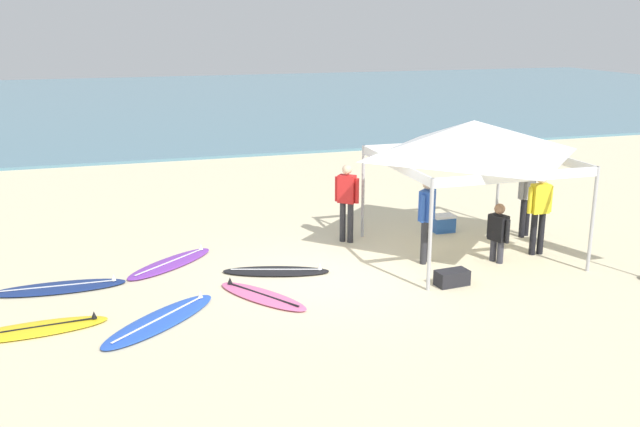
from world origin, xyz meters
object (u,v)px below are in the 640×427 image
(person_black, at_px, (498,230))
(gear_bag_near_tent, at_px, (452,278))
(surfboard_black, at_px, (277,271))
(surfboard_blue, at_px, (161,320))
(canopy_tent, at_px, (473,138))
(surfboard_yellow, at_px, (32,330))
(surfboard_navy, at_px, (59,288))
(person_grey, at_px, (527,193))
(person_yellow, at_px, (539,208))
(cooler_box, at_px, (443,223))
(surfboard_pink, at_px, (262,296))
(surfboard_purple, at_px, (171,263))
(person_red, at_px, (347,198))
(person_blue, at_px, (427,215))

(person_black, bearing_deg, gear_bag_near_tent, -148.39)
(surfboard_black, height_order, person_black, person_black)
(surfboard_blue, bearing_deg, canopy_tent, 14.81)
(surfboard_blue, distance_m, surfboard_yellow, 1.95)
(surfboard_yellow, height_order, gear_bag_near_tent, gear_bag_near_tent)
(surfboard_black, xyz_separation_m, gear_bag_near_tent, (2.90, -1.56, 0.10))
(canopy_tent, relative_size, gear_bag_near_tent, 5.80)
(surfboard_blue, xyz_separation_m, surfboard_navy, (-1.63, 1.97, 0.00))
(person_grey, xyz_separation_m, person_yellow, (-0.45, -1.16, 0.00))
(surfboard_navy, bearing_deg, surfboard_blue, -50.46)
(person_grey, bearing_deg, gear_bag_near_tent, -142.69)
(gear_bag_near_tent, bearing_deg, surfboard_yellow, 179.08)
(surfboard_black, distance_m, gear_bag_near_tent, 3.30)
(gear_bag_near_tent, distance_m, cooler_box, 3.36)
(surfboard_yellow, height_order, person_black, person_black)
(person_black, bearing_deg, surfboard_yellow, -174.87)
(cooler_box, bearing_deg, surfboard_black, -160.45)
(surfboard_pink, relative_size, person_grey, 1.14)
(surfboard_purple, distance_m, person_red, 3.94)
(surfboard_yellow, relative_size, surfboard_navy, 1.00)
(person_grey, bearing_deg, person_yellow, -111.35)
(canopy_tent, bearing_deg, person_blue, -164.14)
(person_yellow, relative_size, person_black, 1.43)
(surfboard_purple, bearing_deg, surfboard_black, -29.04)
(surfboard_navy, relative_size, person_red, 1.38)
(surfboard_pink, relative_size, person_black, 1.63)
(surfboard_black, relative_size, person_red, 1.23)
(surfboard_black, xyz_separation_m, person_red, (1.91, 1.45, 0.95))
(surfboard_blue, bearing_deg, surfboard_black, 35.64)
(surfboard_yellow, xyz_separation_m, surfboard_purple, (2.36, 2.49, 0.00))
(surfboard_blue, relative_size, gear_bag_near_tent, 3.74)
(person_blue, xyz_separation_m, person_yellow, (2.41, -0.20, 0.00))
(surfboard_pink, xyz_separation_m, cooler_box, (4.80, 2.66, 0.16))
(person_red, bearing_deg, surfboard_pink, -133.40)
(surfboard_yellow, distance_m, gear_bag_near_tent, 7.15)
(surfboard_black, bearing_deg, person_yellow, -5.14)
(surfboard_purple, xyz_separation_m, person_red, (3.80, 0.40, 0.95))
(canopy_tent, height_order, gear_bag_near_tent, canopy_tent)
(surfboard_yellow, bearing_deg, surfboard_black, 18.74)
(surfboard_navy, xyz_separation_m, gear_bag_near_tent, (6.84, -1.87, 0.10))
(canopy_tent, distance_m, person_yellow, 1.99)
(person_blue, height_order, gear_bag_near_tent, person_blue)
(surfboard_yellow, height_order, surfboard_navy, same)
(surfboard_pink, xyz_separation_m, person_blue, (3.50, 0.86, 0.95))
(surfboard_navy, distance_m, person_black, 8.36)
(surfboard_navy, bearing_deg, surfboard_pink, -23.19)
(canopy_tent, bearing_deg, person_black, -68.04)
(surfboard_navy, xyz_separation_m, person_grey, (9.76, 0.36, 0.95))
(surfboard_yellow, distance_m, person_yellow, 9.71)
(surfboard_black, distance_m, person_black, 4.44)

